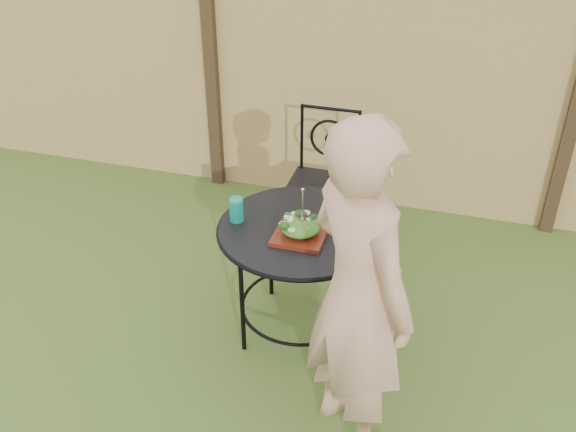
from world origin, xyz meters
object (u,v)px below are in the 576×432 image
(patio_chair, at_px, (324,176))
(diner, at_px, (358,296))
(salad_plate, at_px, (300,235))
(patio_table, at_px, (301,248))

(patio_chair, bearing_deg, diner, -71.73)
(diner, distance_m, salad_plate, 0.71)
(patio_table, distance_m, diner, 0.82)
(patio_chair, relative_size, diner, 0.56)
(patio_table, relative_size, salad_plate, 3.42)
(patio_table, height_order, salad_plate, salad_plate)
(patio_chair, height_order, diner, diner)
(patio_chair, bearing_deg, salad_plate, -83.36)
(patio_table, bearing_deg, salad_plate, -77.51)
(patio_table, height_order, patio_chair, patio_chair)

